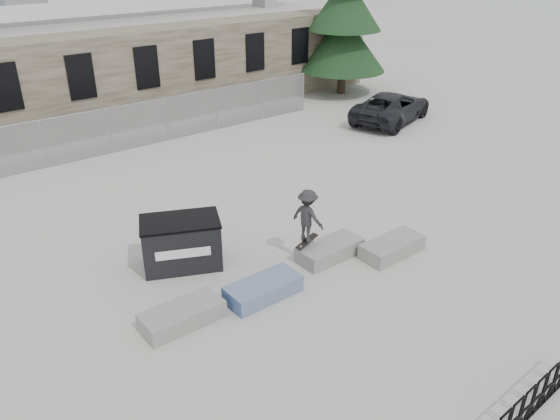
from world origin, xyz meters
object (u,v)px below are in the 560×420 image
object	(u,v)px
bike_rack	(538,396)
skateboarder	(308,216)
planter_far_left	(182,315)
spruce_tree	(345,14)
suv	(392,107)
planter_center_right	(330,250)
planter_offset	(392,247)
dumpster	(182,243)
planter_center_left	(263,288)

from	to	relation	value
bike_rack	skateboarder	xyz separation A→B (m)	(0.20, 7.15, 1.00)
planter_far_left	spruce_tree	xyz separation A→B (m)	(18.55, 13.77, 4.33)
suv	planter_center_right	bearing A→B (deg)	107.47
planter_offset	planter_center_right	bearing A→B (deg)	147.27
planter_far_left	planter_center_right	xyz separation A→B (m)	(4.93, 0.07, 0.00)
dumpster	bike_rack	distance (m)	9.56
planter_center_right	suv	distance (m)	14.10
planter_offset	suv	bearing A→B (deg)	41.75
dumpster	bike_rack	bearing A→B (deg)	-48.38
bike_rack	planter_offset	bearing A→B (deg)	67.51
dumpster	bike_rack	xyz separation A→B (m)	(2.76, -9.14, -0.29)
planter_offset	dumpster	bearing A→B (deg)	147.44
planter_center_left	planter_offset	bearing A→B (deg)	-8.27
suv	bike_rack	bearing A→B (deg)	122.99
spruce_tree	planter_far_left	bearing A→B (deg)	-143.42
suv	skateboarder	world-z (taller)	skateboarder
spruce_tree	skateboarder	xyz separation A→B (m)	(-14.26, -13.40, -3.14)
planter_offset	suv	size ratio (longest dim) A/B	0.37
planter_center_right	suv	xyz separation A→B (m)	(11.63, 7.96, 0.50)
bike_rack	skateboarder	world-z (taller)	skateboarder
bike_rack	suv	bearing A→B (deg)	49.90
dumpster	bike_rack	size ratio (longest dim) A/B	0.71
planter_center_left	planter_offset	world-z (taller)	same
spruce_tree	suv	xyz separation A→B (m)	(-1.99, -5.74, -3.83)
suv	skateboarder	size ratio (longest dim) A/B	3.16
dumpster	skateboarder	xyz separation A→B (m)	(2.96, -2.00, 0.71)
planter_center_right	skateboarder	size ratio (longest dim) A/B	1.17
planter_offset	suv	xyz separation A→B (m)	(10.05, 8.97, 0.50)
planter_far_left	planter_center_left	distance (m)	2.23
spruce_tree	suv	bearing A→B (deg)	-109.13
planter_center_left	bike_rack	size ratio (longest dim) A/B	0.56
planter_center_right	planter_offset	distance (m)	1.87
planter_center_left	bike_rack	distance (m)	6.73
suv	planter_far_left	bearing A→B (deg)	98.95
planter_center_left	bike_rack	bearing A→B (deg)	-73.74
planter_offset	bike_rack	distance (m)	6.32
planter_offset	dumpster	size ratio (longest dim) A/B	0.78
bike_rack	skateboarder	bearing A→B (deg)	88.42
planter_far_left	spruce_tree	distance (m)	23.50
planter_center_left	bike_rack	world-z (taller)	bike_rack
planter_far_left	bike_rack	distance (m)	7.92
planter_offset	dumpster	xyz separation A→B (m)	(-5.18, 3.31, 0.48)
planter_far_left	bike_rack	xyz separation A→B (m)	(4.09, -6.78, 0.19)
bike_rack	spruce_tree	world-z (taller)	spruce_tree
skateboarder	spruce_tree	bearing A→B (deg)	-59.13
planter_center_left	planter_center_right	bearing A→B (deg)	8.10
planter_center_left	planter_offset	distance (m)	4.35
planter_center_right	skateboarder	distance (m)	1.38
planter_offset	bike_rack	xyz separation A→B (m)	(-2.42, -5.84, 0.19)
skateboarder	suv	bearing A→B (deg)	-70.37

